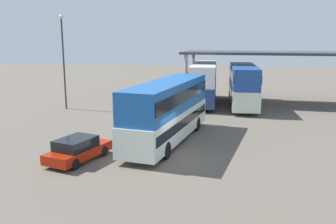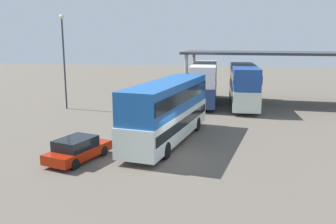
{
  "view_description": "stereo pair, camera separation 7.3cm",
  "coord_description": "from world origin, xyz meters",
  "px_view_note": "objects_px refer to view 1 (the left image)",
  "views": [
    {
      "loc": [
        3.33,
        -19.47,
        6.8
      ],
      "look_at": [
        -0.63,
        3.4,
        2.0
      ],
      "focal_mm": 38.4,
      "sensor_mm": 36.0,
      "label": 1
    },
    {
      "loc": [
        3.4,
        -19.46,
        6.8
      ],
      "look_at": [
        -0.63,
        3.4,
        2.0
      ],
      "focal_mm": 38.4,
      "sensor_mm": 36.0,
      "label": 2
    }
  ],
  "objects_px": {
    "parked_hatchback": "(78,149)",
    "lamppost_tall": "(63,52)",
    "double_decker_main": "(168,109)",
    "double_decker_mid_row": "(243,84)",
    "double_decker_near_canopy": "(204,82)"
  },
  "relations": [
    {
      "from": "parked_hatchback",
      "to": "lamppost_tall",
      "type": "relative_size",
      "value": 0.49
    },
    {
      "from": "double_decker_main",
      "to": "lamppost_tall",
      "type": "xyz_separation_m",
      "value": [
        -11.76,
        9.43,
        3.31
      ]
    },
    {
      "from": "double_decker_main",
      "to": "double_decker_mid_row",
      "type": "height_order",
      "value": "double_decker_mid_row"
    },
    {
      "from": "double_decker_mid_row",
      "to": "double_decker_main",
      "type": "bearing_deg",
      "value": 157.03
    },
    {
      "from": "double_decker_main",
      "to": "parked_hatchback",
      "type": "bearing_deg",
      "value": 147.22
    },
    {
      "from": "double_decker_near_canopy",
      "to": "double_decker_mid_row",
      "type": "relative_size",
      "value": 0.98
    },
    {
      "from": "lamppost_tall",
      "to": "double_decker_mid_row",
      "type": "bearing_deg",
      "value": 14.45
    },
    {
      "from": "parked_hatchback",
      "to": "lamppost_tall",
      "type": "distance_m",
      "value": 16.73
    },
    {
      "from": "parked_hatchback",
      "to": "double_decker_mid_row",
      "type": "xyz_separation_m",
      "value": [
        9.6,
        18.57,
        1.59
      ]
    },
    {
      "from": "parked_hatchback",
      "to": "lamppost_tall",
      "type": "bearing_deg",
      "value": 44.29
    },
    {
      "from": "double_decker_mid_row",
      "to": "lamppost_tall",
      "type": "xyz_separation_m",
      "value": [
        -17.03,
        -4.39,
        3.27
      ]
    },
    {
      "from": "double_decker_main",
      "to": "double_decker_near_canopy",
      "type": "height_order",
      "value": "double_decker_near_canopy"
    },
    {
      "from": "double_decker_main",
      "to": "double_decker_mid_row",
      "type": "distance_m",
      "value": 14.79
    },
    {
      "from": "double_decker_mid_row",
      "to": "lamppost_tall",
      "type": "height_order",
      "value": "lamppost_tall"
    },
    {
      "from": "double_decker_near_canopy",
      "to": "lamppost_tall",
      "type": "distance_m",
      "value": 14.41
    }
  ]
}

